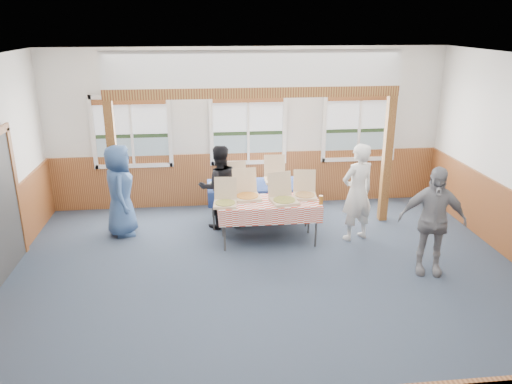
# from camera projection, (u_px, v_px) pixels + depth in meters

# --- Properties ---
(floor) EXTENTS (8.00, 8.00, 0.00)m
(floor) POSITION_uv_depth(u_px,v_px,m) (271.00, 286.00, 7.31)
(floor) COLOR #293743
(floor) RESTS_ON ground
(ceiling) EXTENTS (8.00, 8.00, 0.00)m
(ceiling) POSITION_uv_depth(u_px,v_px,m) (274.00, 61.00, 6.25)
(ceiling) COLOR white
(ceiling) RESTS_ON wall_back
(wall_back) EXTENTS (8.00, 0.00, 8.00)m
(wall_back) POSITION_uv_depth(u_px,v_px,m) (248.00, 129.00, 10.06)
(wall_back) COLOR silver
(wall_back) RESTS_ON floor
(wall_front) EXTENTS (8.00, 0.00, 8.00)m
(wall_front) POSITION_uv_depth(u_px,v_px,m) (342.00, 336.00, 3.50)
(wall_front) COLOR silver
(wall_front) RESTS_ON floor
(wainscot_back) EXTENTS (7.98, 0.05, 1.10)m
(wainscot_back) POSITION_uv_depth(u_px,v_px,m) (248.00, 178.00, 10.39)
(wainscot_back) COLOR brown
(wainscot_back) RESTS_ON floor
(window_left) EXTENTS (1.56, 0.10, 1.46)m
(window_left) POSITION_uv_depth(u_px,v_px,m) (131.00, 128.00, 9.76)
(window_left) COLOR white
(window_left) RESTS_ON wall_back
(window_mid) EXTENTS (1.56, 0.10, 1.46)m
(window_mid) POSITION_uv_depth(u_px,v_px,m) (248.00, 125.00, 10.00)
(window_mid) COLOR white
(window_mid) RESTS_ON wall_back
(window_right) EXTENTS (1.56, 0.10, 1.46)m
(window_right) POSITION_uv_depth(u_px,v_px,m) (359.00, 123.00, 10.24)
(window_right) COLOR white
(window_right) RESTS_ON wall_back
(post_left) EXTENTS (0.15, 0.15, 2.40)m
(post_left) POSITION_uv_depth(u_px,v_px,m) (114.00, 168.00, 8.81)
(post_left) COLOR #552512
(post_left) RESTS_ON floor
(post_right) EXTENTS (0.15, 0.15, 2.40)m
(post_right) POSITION_uv_depth(u_px,v_px,m) (387.00, 160.00, 9.33)
(post_right) COLOR #552512
(post_right) RESTS_ON floor
(cross_beam) EXTENTS (5.15, 0.18, 0.18)m
(cross_beam) POSITION_uv_depth(u_px,v_px,m) (254.00, 92.00, 8.65)
(cross_beam) COLOR #552512
(cross_beam) RESTS_ON post_left
(table_left) EXTENTS (2.07, 1.46, 0.76)m
(table_left) POSITION_uv_depth(u_px,v_px,m) (258.00, 187.00, 9.39)
(table_left) COLOR #353535
(table_left) RESTS_ON floor
(table_right) EXTENTS (1.87, 1.23, 0.76)m
(table_right) POSITION_uv_depth(u_px,v_px,m) (269.00, 204.00, 8.53)
(table_right) COLOR #353535
(table_right) RESTS_ON floor
(pizza_box_a) EXTENTS (0.42, 0.50, 0.42)m
(pizza_box_a) POSITION_uv_depth(u_px,v_px,m) (237.00, 183.00, 9.21)
(pizza_box_a) COLOR #CCAF88
(pizza_box_a) RESTS_ON table_left
(pizza_box_b) EXTENTS (0.43, 0.52, 0.45)m
(pizza_box_b) POSITION_uv_depth(u_px,v_px,m) (276.00, 177.00, 9.54)
(pizza_box_b) COLOR #CCAF88
(pizza_box_b) RESTS_ON table_left
(pizza_box_c) EXTENTS (0.42, 0.50, 0.42)m
(pizza_box_c) POSITION_uv_depth(u_px,v_px,m) (225.00, 201.00, 8.32)
(pizza_box_c) COLOR #CCAF88
(pizza_box_c) RESTS_ON table_right
(pizza_box_d) EXTENTS (0.48, 0.57, 0.47)m
(pizza_box_d) POSITION_uv_depth(u_px,v_px,m) (247.00, 194.00, 8.63)
(pizza_box_d) COLOR #CCAF88
(pizza_box_d) RESTS_ON table_right
(pizza_box_e) EXTENTS (0.51, 0.59, 0.46)m
(pizza_box_e) POSITION_uv_depth(u_px,v_px,m) (283.00, 198.00, 8.44)
(pizza_box_e) COLOR #CCAF88
(pizza_box_e) RESTS_ON table_right
(pizza_box_f) EXTENTS (0.45, 0.52, 0.43)m
(pizza_box_f) POSITION_uv_depth(u_px,v_px,m) (305.00, 193.00, 8.69)
(pizza_box_f) COLOR #CCAF88
(pizza_box_f) RESTS_ON table_right
(veggie_tray) EXTENTS (0.40, 0.40, 0.09)m
(veggie_tray) POSITION_uv_depth(u_px,v_px,m) (219.00, 184.00, 9.29)
(veggie_tray) COLOR black
(veggie_tray) RESTS_ON table_left
(drink_glass) EXTENTS (0.07, 0.07, 0.15)m
(drink_glass) POSITION_uv_depth(u_px,v_px,m) (321.00, 200.00, 8.34)
(drink_glass) COLOR #925618
(drink_glass) RESTS_ON table_right
(woman_white) EXTENTS (0.74, 0.61, 1.73)m
(woman_white) POSITION_uv_depth(u_px,v_px,m) (357.00, 192.00, 8.59)
(woman_white) COLOR silver
(woman_white) RESTS_ON floor
(woman_black) EXTENTS (0.85, 0.71, 1.56)m
(woman_black) POSITION_uv_depth(u_px,v_px,m) (219.00, 187.00, 9.14)
(woman_black) COLOR black
(woman_black) RESTS_ON floor
(man_blue) EXTENTS (0.62, 0.87, 1.66)m
(man_blue) POSITION_uv_depth(u_px,v_px,m) (120.00, 190.00, 8.81)
(man_blue) COLOR #324F7D
(man_blue) RESTS_ON floor
(person_grey) EXTENTS (1.06, 0.66, 1.69)m
(person_grey) POSITION_uv_depth(u_px,v_px,m) (432.00, 221.00, 7.45)
(person_grey) COLOR gray
(person_grey) RESTS_ON floor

